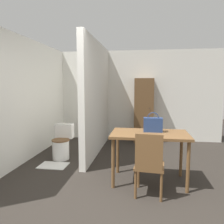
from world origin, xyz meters
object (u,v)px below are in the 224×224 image
handbag (153,124)px  wooden_cabinet (144,111)px  dining_table (150,139)px  toilet (62,144)px  wooden_chair (149,163)px

handbag → wooden_cabinet: (-0.15, 2.43, -0.05)m
dining_table → wooden_cabinet: 2.53m
handbag → wooden_cabinet: size_ratio=0.18×
toilet → handbag: size_ratio=2.24×
dining_table → handbag: size_ratio=3.80×
handbag → wooden_cabinet: bearing=93.4°
handbag → wooden_cabinet: 2.44m
wooden_chair → wooden_cabinet: size_ratio=0.53×
dining_table → wooden_cabinet: size_ratio=0.70×
toilet → wooden_cabinet: 2.42m
wooden_chair → wooden_cabinet: bearing=96.8°
wooden_chair → wooden_cabinet: 3.04m
dining_table → wooden_chair: bearing=-91.6°
toilet → handbag: (1.86, -0.82, 0.61)m
wooden_chair → handbag: (0.06, 0.58, 0.43)m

